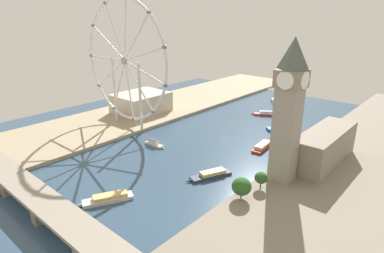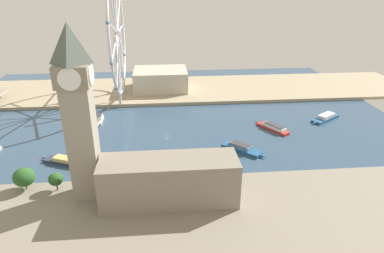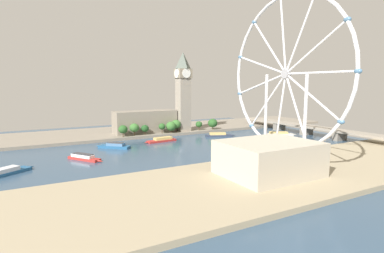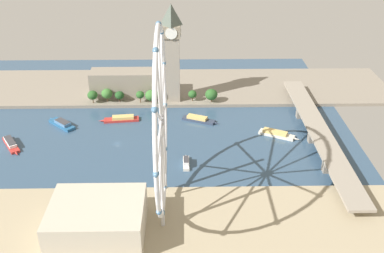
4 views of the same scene
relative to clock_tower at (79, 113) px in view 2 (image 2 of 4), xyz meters
The scene contains 14 objects.
ground_plane 101.52m from the clock_tower, 29.31° to the right, with size 388.27×388.27×0.00m, color #334C66.
riverbank_left 72.37m from the clock_tower, 126.49° to the right, with size 90.00×520.00×3.00m, color gray.
riverbank_right 197.24m from the clock_tower, 13.09° to the right, with size 90.00×520.00×3.00m, color tan.
clock_tower is the anchor object (origin of this frame).
parliament_block 56.29m from the clock_tower, 103.69° to the right, with size 22.00×70.28×24.51m, color gray.
tree_row_embankment 44.06m from the clock_tower, 71.93° to the right, with size 14.35×120.91×14.00m.
ferris_wheel 161.09m from the clock_tower, ahead, with size 112.18×3.20×117.04m.
riverside_hall 193.66m from the clock_tower, 12.02° to the right, with size 43.59×54.23×20.41m, color #BCB29E.
tour_boat_0 157.43m from the clock_tower, 57.97° to the right, with size 30.23×21.73×4.75m.
tour_boat_1 119.65m from the clock_tower, ahead, with size 21.32×4.66×5.60m.
tour_boat_2 66.58m from the clock_tower, 30.45° to the left, with size 18.05×33.15×4.40m.
tour_boat_3 207.84m from the clock_tower, 61.58° to the right, with size 23.58×31.42×4.58m.
tour_boat_4 75.62m from the clock_tower, 49.44° to the right, with size 10.85×35.75×4.51m.
tour_boat_6 115.77m from the clock_tower, 63.85° to the right, with size 26.40×27.96×5.17m.
Camera 2 is at (-237.61, 1.81, 111.65)m, focal length 32.03 mm.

